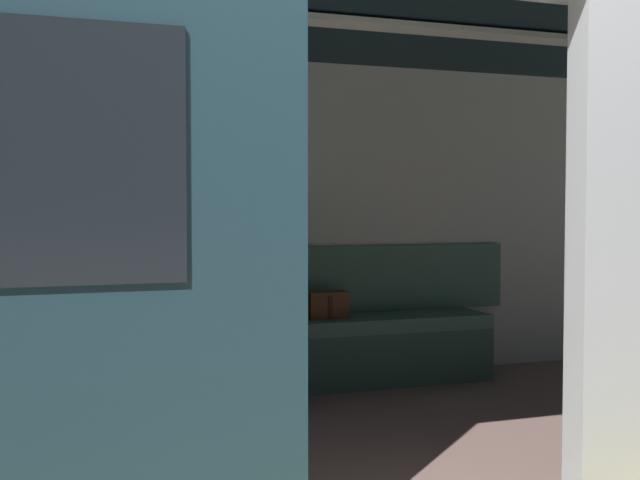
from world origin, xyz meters
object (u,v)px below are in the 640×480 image
at_px(bench_seat, 275,338).
at_px(grab_pole_door, 283,236).
at_px(person_seated, 264,288).
at_px(train_car, 315,140).
at_px(handbag, 327,305).
at_px(book, 206,321).

relative_size(bench_seat, grab_pole_door, 1.39).
bearing_deg(grab_pole_door, person_seated, -102.20).
height_order(train_car, handbag, train_car).
height_order(bench_seat, grab_pole_door, grab_pole_door).
relative_size(bench_seat, book, 13.26).
distance_m(train_car, handbag, 1.51).
height_order(person_seated, book, person_seated).
xyz_separation_m(bench_seat, handbag, (-0.36, -0.06, 0.19)).
relative_size(person_seated, grab_pole_door, 0.56).
bearing_deg(bench_seat, train_car, 85.74).
bearing_deg(handbag, bench_seat, 9.77).
relative_size(train_car, bench_seat, 2.19).
xyz_separation_m(handbag, grab_pole_door, (0.83, 1.87, 0.52)).
height_order(train_car, bench_seat, train_car).
distance_m(handbag, grab_pole_door, 2.11).
bearing_deg(train_car, grab_pole_door, 63.78).
height_order(handbag, grab_pole_door, grab_pole_door).
distance_m(train_car, book, 1.54).
height_order(handbag, book, handbag).
relative_size(train_car, person_seated, 5.46).
bearing_deg(book, person_seated, 143.90).
distance_m(person_seated, handbag, 0.48).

